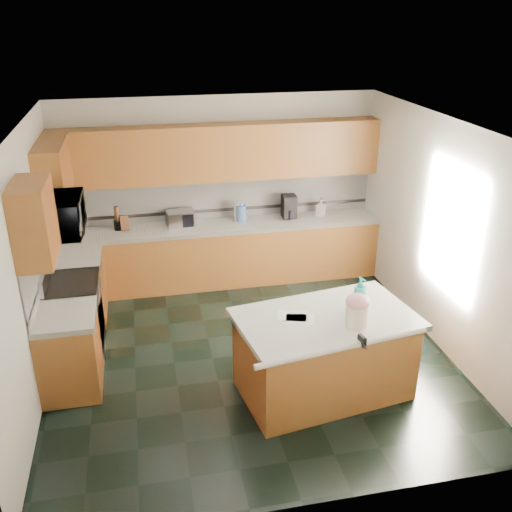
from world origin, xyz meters
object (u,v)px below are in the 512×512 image
object	(u,v)px
soap_bottle_island	(360,294)
toaster_oven	(181,219)
coffee_maker	(289,206)
island_base	(324,357)
island_top	(326,319)
knife_block	(124,223)
treat_jar	(357,315)

from	to	relation	value
soap_bottle_island	toaster_oven	size ratio (longest dim) A/B	0.96
coffee_maker	island_base	bearing A→B (deg)	-96.46
island_base	island_top	world-z (taller)	island_top
island_top	coffee_maker	distance (m)	2.96
island_base	island_top	xyz separation A→B (m)	(0.00, 0.00, 0.46)
island_base	knife_block	xyz separation A→B (m)	(-2.01, 2.90, 0.59)
island_base	island_top	distance (m)	0.46
island_top	toaster_oven	bearing A→B (deg)	104.01
knife_block	toaster_oven	world-z (taller)	toaster_oven
island_base	treat_jar	world-z (taller)	treat_jar
knife_block	toaster_oven	xyz separation A→B (m)	(0.78, 0.00, 0.01)
treat_jar	knife_block	distance (m)	3.85
treat_jar	island_top	bearing A→B (deg)	123.39
island_base	soap_bottle_island	size ratio (longest dim) A/B	4.59
soap_bottle_island	toaster_oven	bearing A→B (deg)	104.72
island_base	soap_bottle_island	xyz separation A→B (m)	(0.37, 0.07, 0.68)
island_top	knife_block	xyz separation A→B (m)	(-2.01, 2.90, 0.13)
island_base	coffee_maker	distance (m)	3.02
soap_bottle_island	knife_block	world-z (taller)	soap_bottle_island
knife_block	coffee_maker	bearing A→B (deg)	-5.79
island_top	knife_block	distance (m)	3.53
island_base	toaster_oven	distance (m)	3.20
soap_bottle_island	toaster_oven	distance (m)	3.25
island_top	soap_bottle_island	size ratio (longest dim) A/B	4.86
knife_block	coffee_maker	distance (m)	2.39
soap_bottle_island	toaster_oven	xyz separation A→B (m)	(-1.60, 2.83, -0.07)
island_top	soap_bottle_island	world-z (taller)	soap_bottle_island
treat_jar	coffee_maker	bearing A→B (deg)	75.49
island_base	island_top	size ratio (longest dim) A/B	0.94
treat_jar	knife_block	bearing A→B (deg)	113.88
island_base	knife_block	distance (m)	3.58
toaster_oven	soap_bottle_island	bearing A→B (deg)	-65.89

